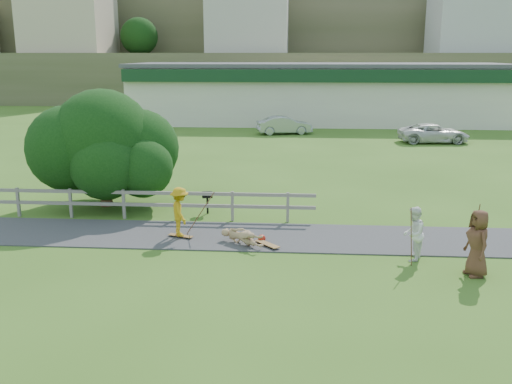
% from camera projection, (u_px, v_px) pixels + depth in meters
% --- Properties ---
extents(ground, '(260.00, 260.00, 0.00)m').
position_uv_depth(ground, '(220.00, 252.00, 17.49)').
color(ground, '#365E1B').
rests_on(ground, ground).
extents(path, '(34.00, 3.00, 0.04)m').
position_uv_depth(path, '(226.00, 236.00, 18.94)').
color(path, '#37383A').
rests_on(path, ground).
extents(fence, '(15.05, 0.10, 1.10)m').
position_uv_depth(fence, '(107.00, 199.00, 20.85)').
color(fence, slate).
rests_on(fence, ground).
extents(strip_mall, '(32.50, 10.75, 5.10)m').
position_uv_depth(strip_mall, '(318.00, 92.00, 50.45)').
color(strip_mall, silver).
rests_on(strip_mall, ground).
extents(hillside, '(220.00, 67.00, 47.50)m').
position_uv_depth(hillside, '(287.00, 5.00, 102.57)').
color(hillside, '#4A502F').
rests_on(hillside, ground).
extents(skater_rider, '(0.98, 1.20, 1.62)m').
position_uv_depth(skater_rider, '(180.00, 215.00, 18.55)').
color(skater_rider, '#B98811').
rests_on(skater_rider, ground).
extents(skater_fallen, '(1.24, 1.50, 0.58)m').
position_uv_depth(skater_fallen, '(242.00, 237.00, 17.99)').
color(skater_fallen, tan).
rests_on(skater_fallen, ground).
extents(spectator_a, '(0.86, 0.95, 1.61)m').
position_uv_depth(spectator_a, '(413.00, 234.00, 16.59)').
color(spectator_a, white).
rests_on(spectator_a, ground).
extents(spectator_c, '(0.77, 1.01, 1.86)m').
position_uv_depth(spectator_c, '(477.00, 243.00, 15.39)').
color(spectator_c, brown).
rests_on(spectator_c, ground).
extents(car_silver, '(4.31, 2.32, 1.35)m').
position_uv_depth(car_silver, '(284.00, 125.00, 42.87)').
color(car_silver, '#979B9E').
rests_on(car_silver, ground).
extents(car_white, '(4.84, 2.54, 1.30)m').
position_uv_depth(car_white, '(434.00, 133.00, 38.71)').
color(car_white, silver).
rests_on(car_white, ground).
extents(tree, '(6.40, 6.40, 3.41)m').
position_uv_depth(tree, '(104.00, 164.00, 22.38)').
color(tree, black).
rests_on(tree, ground).
extents(bbq, '(0.43, 0.36, 0.84)m').
position_uv_depth(bbq, '(207.00, 203.00, 21.55)').
color(bbq, black).
rests_on(bbq, ground).
extents(longboard_rider, '(0.88, 0.48, 0.10)m').
position_uv_depth(longboard_rider, '(181.00, 237.00, 18.73)').
color(longboard_rider, brown).
rests_on(longboard_rider, ground).
extents(longboard_fallen, '(0.85, 0.89, 0.11)m').
position_uv_depth(longboard_fallen, '(267.00, 245.00, 17.89)').
color(longboard_fallen, brown).
rests_on(longboard_fallen, ground).
extents(helmet, '(0.25, 0.25, 0.25)m').
position_uv_depth(helmet, '(262.00, 239.00, 18.32)').
color(helmet, '#A21D0F').
rests_on(helmet, ground).
extents(pole_rider, '(0.03, 0.03, 1.78)m').
position_uv_depth(pole_rider, '(200.00, 209.00, 18.87)').
color(pole_rider, brown).
rests_on(pole_rider, ground).
extents(pole_spec_left, '(0.03, 0.03, 1.73)m').
position_uv_depth(pole_spec_left, '(411.00, 237.00, 16.12)').
color(pole_spec_left, brown).
rests_on(pole_spec_left, ground).
extents(pole_spec_right, '(0.03, 0.03, 1.83)m').
position_uv_depth(pole_spec_right, '(474.00, 235.00, 16.15)').
color(pole_spec_right, brown).
rests_on(pole_spec_right, ground).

